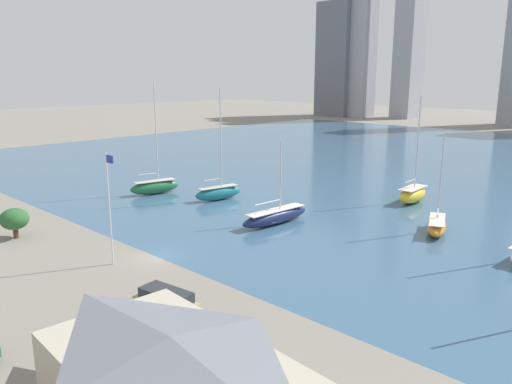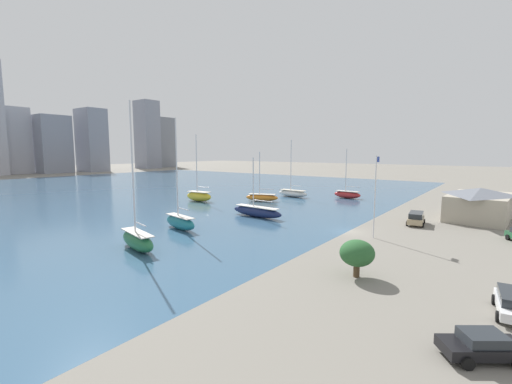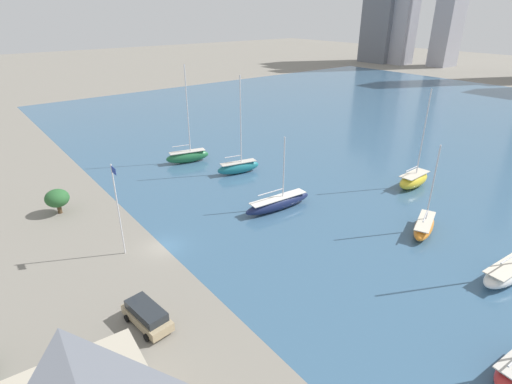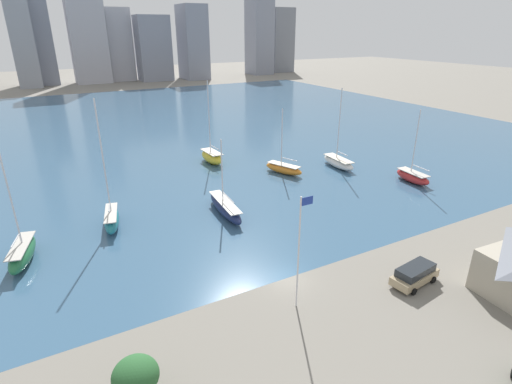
# 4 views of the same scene
# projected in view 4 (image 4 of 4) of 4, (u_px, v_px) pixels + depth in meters

# --- Properties ---
(ground_plane) EXTENTS (500.00, 500.00, 0.00)m
(ground_plane) POSITION_uv_depth(u_px,v_px,m) (286.00, 278.00, 39.30)
(ground_plane) COLOR gray
(harbor_water) EXTENTS (180.00, 140.00, 0.00)m
(harbor_water) POSITION_uv_depth(u_px,v_px,m) (129.00, 131.00, 96.13)
(harbor_water) COLOR #385B7A
(harbor_water) RESTS_ON ground_plane
(flag_pole) EXTENTS (1.24, 0.14, 10.53)m
(flag_pole) POSITION_uv_depth(u_px,v_px,m) (299.00, 249.00, 33.27)
(flag_pole) COLOR silver
(flag_pole) RESTS_ON ground_plane
(yard_shrub) EXTENTS (3.03, 3.03, 3.33)m
(yard_shrub) POSITION_uv_depth(u_px,v_px,m) (136.00, 376.00, 25.58)
(yard_shrub) COLOR #4C3823
(yard_shrub) RESTS_ON ground_plane
(distant_city_skyline) EXTENTS (213.40, 24.57, 71.59)m
(distant_city_skyline) POSITION_uv_depth(u_px,v_px,m) (39.00, 25.00, 162.25)
(distant_city_skyline) COLOR slate
(distant_city_skyline) RESTS_ON ground_plane
(sailboat_red) EXTENTS (2.80, 6.70, 11.54)m
(sailboat_red) POSITION_uv_depth(u_px,v_px,m) (413.00, 176.00, 63.68)
(sailboat_red) COLOR #B72828
(sailboat_red) RESTS_ON harbor_water
(sailboat_white) EXTENTS (3.05, 8.22, 13.69)m
(sailboat_white) POSITION_uv_depth(u_px,v_px,m) (338.00, 162.00, 70.54)
(sailboat_white) COLOR white
(sailboat_white) RESTS_ON harbor_water
(sailboat_teal) EXTENTS (3.19, 7.48, 15.66)m
(sailboat_teal) POSITION_uv_depth(u_px,v_px,m) (112.00, 218.00, 49.16)
(sailboat_teal) COLOR #1E757F
(sailboat_teal) RESTS_ON harbor_water
(sailboat_navy) EXTENTS (2.66, 10.44, 9.98)m
(sailboat_navy) POSITION_uv_depth(u_px,v_px,m) (225.00, 207.00, 52.63)
(sailboat_navy) COLOR #19234C
(sailboat_navy) RESTS_ON harbor_water
(sailboat_green) EXTENTS (3.62, 7.82, 16.56)m
(sailboat_green) POSITION_uv_depth(u_px,v_px,m) (22.00, 252.00, 41.59)
(sailboat_green) COLOR #236B3D
(sailboat_green) RESTS_ON harbor_water
(sailboat_yellow) EXTENTS (2.89, 6.84, 14.62)m
(sailboat_yellow) POSITION_uv_depth(u_px,v_px,m) (212.00, 157.00, 72.67)
(sailboat_yellow) COLOR yellow
(sailboat_yellow) RESTS_ON harbor_water
(sailboat_orange) EXTENTS (4.61, 7.46, 10.88)m
(sailboat_orange) POSITION_uv_depth(u_px,v_px,m) (284.00, 168.00, 67.52)
(sailboat_orange) COLOR orange
(sailboat_orange) RESTS_ON harbor_water
(parked_suv_tan) EXTENTS (5.33, 2.88, 1.88)m
(parked_suv_tan) POSITION_uv_depth(u_px,v_px,m) (415.00, 274.00, 38.18)
(parked_suv_tan) COLOR tan
(parked_suv_tan) RESTS_ON ground_plane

